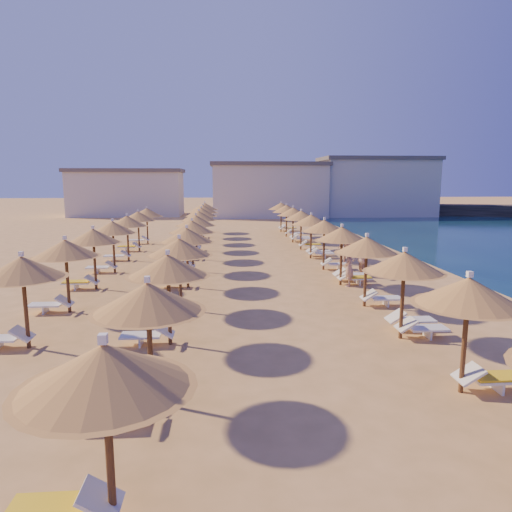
{
  "coord_description": "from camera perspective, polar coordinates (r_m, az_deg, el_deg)",
  "views": [
    {
      "loc": [
        -2.47,
        -18.35,
        5.09
      ],
      "look_at": [
        -0.81,
        4.0,
        1.3
      ],
      "focal_mm": 32.0,
      "sensor_mm": 36.0,
      "label": 1
    }
  ],
  "objects": [
    {
      "name": "hotel_blocks",
      "position": [
        64.08,
        1.28,
        8.35
      ],
      "size": [
        50.43,
        12.16,
        8.1
      ],
      "color": "beige",
      "rests_on": "ground"
    },
    {
      "name": "ground",
      "position": [
        19.2,
        3.32,
        -5.79
      ],
      "size": [
        220.0,
        220.0,
        0.0
      ],
      "primitive_type": "plane",
      "color": "#E5AA64",
      "rests_on": "ground"
    },
    {
      "name": "loungers",
      "position": [
        25.49,
        -2.85,
        -1.15
      ],
      "size": [
        14.67,
        39.45,
        0.66
      ],
      "color": "white",
      "rests_on": "ground"
    },
    {
      "name": "parasol_row_inland",
      "position": [
        25.92,
        -17.48,
        3.33
      ],
      "size": [
        2.58,
        25.33,
        2.98
      ],
      "color": "brown",
      "rests_on": "ground"
    },
    {
      "name": "beachgoer_a",
      "position": [
        22.25,
        11.53,
        -1.34
      ],
      "size": [
        0.6,
        0.78,
        1.89
      ],
      "primitive_type": "imported",
      "rotation": [
        0.0,
        0.0,
        -1.81
      ],
      "color": "tan",
      "rests_on": "ground"
    },
    {
      "name": "beachgoer_b",
      "position": [
        24.5,
        12.87,
        -0.37
      ],
      "size": [
        0.73,
        0.93,
        1.9
      ],
      "primitive_type": "imported",
      "rotation": [
        0.0,
        0.0,
        -1.56
      ],
      "color": "tan",
      "rests_on": "ground"
    },
    {
      "name": "parasol_row_east",
      "position": [
        25.87,
        8.54,
        3.65
      ],
      "size": [
        2.58,
        40.49,
        2.98
      ],
      "color": "brown",
      "rests_on": "ground"
    },
    {
      "name": "parasol_row_west",
      "position": [
        25.29,
        -8.0,
        3.53
      ],
      "size": [
        2.58,
        40.49,
        2.98
      ],
      "color": "brown",
      "rests_on": "ground"
    },
    {
      "name": "beachgoer_c",
      "position": [
        27.78,
        11.28,
        0.8
      ],
      "size": [
        1.18,
        0.77,
        1.86
      ],
      "primitive_type": "imported",
      "rotation": [
        0.0,
        0.0,
        -0.32
      ],
      "color": "tan",
      "rests_on": "ground"
    },
    {
      "name": "jetty",
      "position": [
        69.89,
        20.45,
        5.43
      ],
      "size": [
        30.02,
        11.58,
        1.5
      ],
      "primitive_type": "cube",
      "rotation": [
        0.0,
        0.0,
        -0.26
      ],
      "color": "black",
      "rests_on": "ground"
    }
  ]
}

